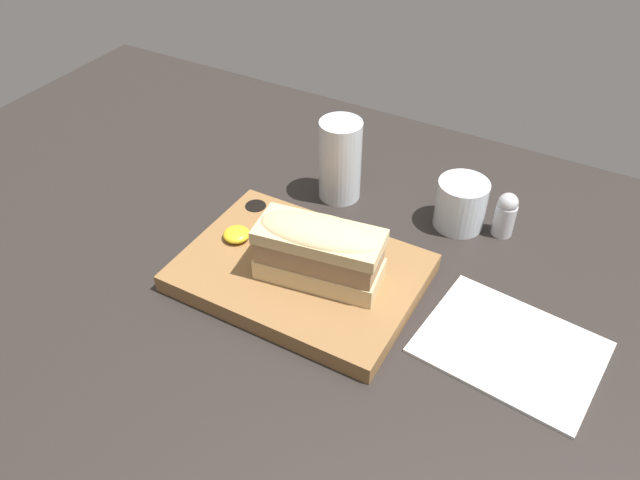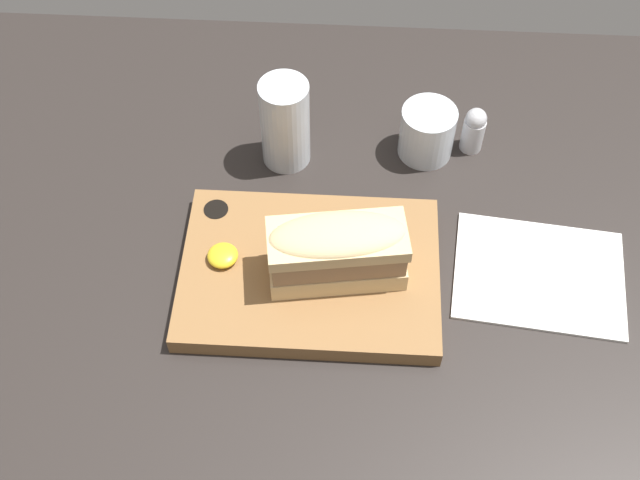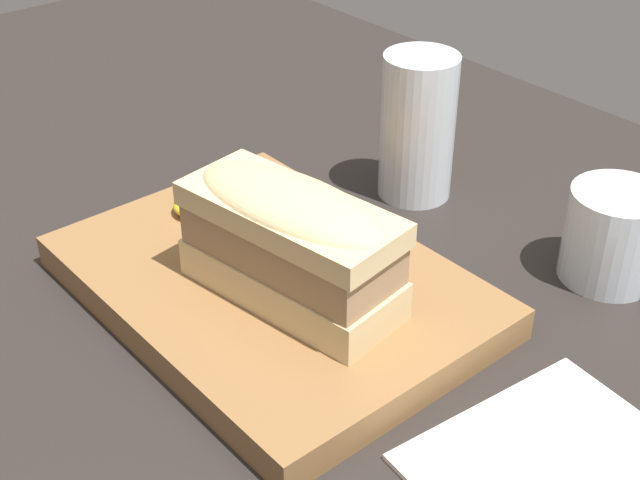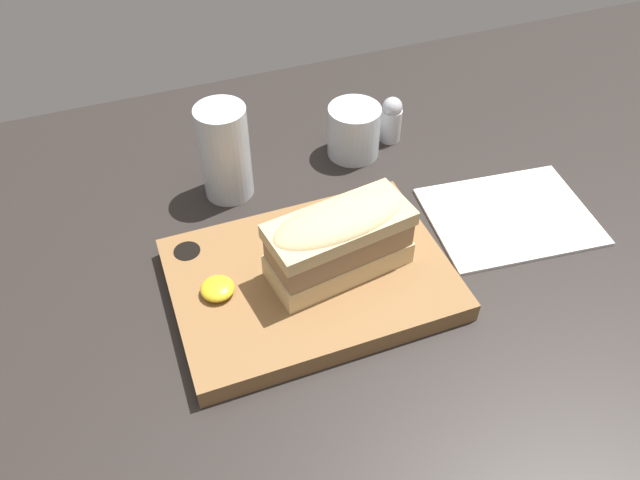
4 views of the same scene
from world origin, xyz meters
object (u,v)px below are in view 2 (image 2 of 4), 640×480
object	(u,v)px
water_glass	(285,128)
wine_glass	(427,135)
salt_shaker	(474,129)
napkin	(539,275)
sandwich	(337,249)
serving_board	(309,272)

from	to	relation	value
water_glass	wine_glass	size ratio (longest dim) A/B	1.75
wine_glass	salt_shaker	world-z (taller)	wine_glass
napkin	salt_shaker	size ratio (longest dim) A/B	3.17
water_glass	salt_shaker	world-z (taller)	water_glass
sandwich	water_glass	world-z (taller)	water_glass
sandwich	water_glass	distance (cm)	20.85
serving_board	wine_glass	distance (cm)	25.13
sandwich	wine_glass	world-z (taller)	sandwich
sandwich	water_glass	size ratio (longest dim) A/B	1.29
serving_board	sandwich	size ratio (longest dim) A/B	1.86
sandwich	napkin	xyz separation A→B (cm)	(23.88, 2.44, -6.76)
serving_board	salt_shaker	size ratio (longest dim) A/B	4.45
serving_board	napkin	bearing A→B (deg)	3.87
sandwich	napkin	distance (cm)	24.94
water_glass	serving_board	bearing A→B (deg)	-77.38
sandwich	salt_shaker	xyz separation A→B (cm)	(16.83, 22.49, -3.55)
serving_board	sandwich	xyz separation A→B (cm)	(3.16, -0.61, 5.74)
water_glass	salt_shaker	distance (cm)	24.48
salt_shaker	wine_glass	bearing A→B (deg)	-170.30
wine_glass	serving_board	bearing A→B (deg)	-123.71
serving_board	water_glass	size ratio (longest dim) A/B	2.39
sandwich	water_glass	xyz separation A→B (cm)	(-7.38, 19.44, -1.55)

